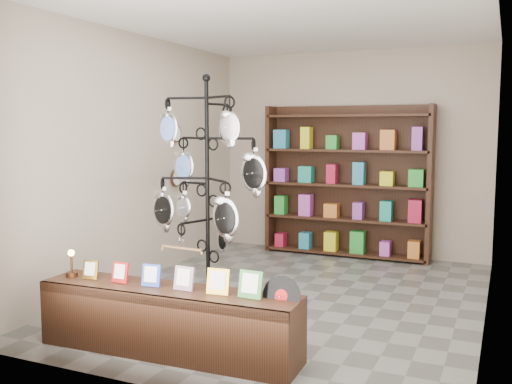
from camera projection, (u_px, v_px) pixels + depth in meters
ground at (291, 297)px, 6.34m from camera, size 5.00×5.00×0.00m
room_envelope at (292, 130)px, 6.14m from camera, size 5.00×5.00×5.00m
display_tree at (207, 179)px, 5.56m from camera, size 1.23×1.15×2.39m
front_shelf at (168, 320)px, 4.73m from camera, size 2.28×0.54×0.80m
back_shelving at (346, 186)px, 8.31m from camera, size 2.42×0.36×2.20m
wall_clocks at (176, 156)px, 7.69m from camera, size 0.03×0.24×0.84m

